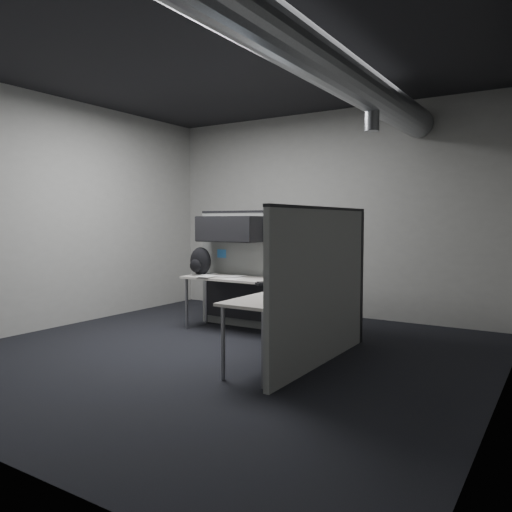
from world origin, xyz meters
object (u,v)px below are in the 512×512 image
Objects in this scene: keyboard at (276,283)px; phone at (280,291)px; monitor at (321,263)px; desk at (267,292)px; backpack at (200,262)px.

keyboard is 0.81m from phone.
keyboard is (-0.45, -0.28, -0.24)m from monitor.
desk is 5.12× the size of keyboard.
monitor reaches higher than backpack.
desk is 1.02m from phone.
backpack is (-1.89, 0.08, -0.07)m from monitor.
monitor reaches higher than phone.
phone is at bearing -14.91° from backpack.
phone is 0.77× the size of backpack.
desk is 7.67× the size of phone.
desk is 5.91× the size of backpack.
backpack is at bearing 168.27° from desk.
desk is 3.99× the size of monitor.
backpack is (-1.43, 0.37, 0.17)m from keyboard.
phone is at bearing -51.24° from desk.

